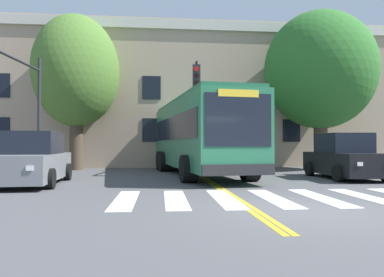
{
  "coord_description": "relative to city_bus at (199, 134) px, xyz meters",
  "views": [
    {
      "loc": [
        -3.27,
        -7.8,
        1.43
      ],
      "look_at": [
        -1.59,
        8.4,
        1.67
      ],
      "focal_mm": 35.0,
      "sensor_mm": 36.0,
      "label": 1
    }
  ],
  "objects": [
    {
      "name": "ground_plane",
      "position": [
        1.18,
        -9.42,
        -1.87
      ],
      "size": [
        120.0,
        120.0,
        0.0
      ],
      "primitive_type": "plane",
      "color": "#4C4C4F"
    },
    {
      "name": "crosswalk",
      "position": [
        1.7,
        -7.61,
        -1.87
      ],
      "size": [
        9.6,
        3.61,
        0.01
      ],
      "color": "white",
      "rests_on": "ground"
    },
    {
      "name": "lane_line_yellow_inner",
      "position": [
        -0.03,
        6.39,
        -1.87
      ],
      "size": [
        0.12,
        36.0,
        0.01
      ],
      "primitive_type": "cube",
      "color": "gold",
      "rests_on": "ground"
    },
    {
      "name": "lane_line_yellow_outer",
      "position": [
        0.13,
        6.39,
        -1.87
      ],
      "size": [
        0.12,
        36.0,
        0.01
      ],
      "primitive_type": "cube",
      "color": "gold",
      "rests_on": "ground"
    },
    {
      "name": "city_bus",
      "position": [
        0.0,
        0.0,
        0.0
      ],
      "size": [
        3.9,
        11.06,
        3.47
      ],
      "color": "#28704C",
      "rests_on": "ground"
    },
    {
      "name": "car_grey_near_lane",
      "position": [
        -6.34,
        -3.51,
        -1.03
      ],
      "size": [
        2.28,
        4.81,
        1.86
      ],
      "color": "slate",
      "rests_on": "ground"
    },
    {
      "name": "car_black_far_lane",
      "position": [
        5.8,
        -2.44,
        -1.03
      ],
      "size": [
        2.19,
        4.43,
        1.87
      ],
      "color": "black",
      "rests_on": "ground"
    },
    {
      "name": "car_tan_behind_bus",
      "position": [
        0.2,
        10.27,
        -1.1
      ],
      "size": [
        2.07,
        4.16,
        1.68
      ],
      "color": "tan",
      "rests_on": "ground"
    },
    {
      "name": "traffic_light_far_corner",
      "position": [
        -7.58,
        -0.95,
        1.76
      ],
      "size": [
        0.7,
        4.36,
        5.44
      ],
      "color": "#28282D",
      "rests_on": "ground"
    },
    {
      "name": "traffic_light_overhead",
      "position": [
        -0.02,
        0.84,
        1.78
      ],
      "size": [
        0.61,
        3.63,
        5.43
      ],
      "color": "#28282D",
      "rests_on": "ground"
    },
    {
      "name": "street_tree_curbside_large",
      "position": [
        7.28,
        2.96,
        3.71
      ],
      "size": [
        7.17,
        6.91,
        8.93
      ],
      "color": "#4C3D2D",
      "rests_on": "ground"
    },
    {
      "name": "street_tree_curbside_small",
      "position": [
        -6.33,
        4.01,
        3.58
      ],
      "size": [
        6.52,
        6.61,
        8.61
      ],
      "color": "#4C3D2D",
      "rests_on": "ground"
    },
    {
      "name": "building_facade",
      "position": [
        -2.2,
        9.0,
        2.67
      ],
      "size": [
        43.41,
        7.55,
        9.07
      ],
      "color": "tan",
      "rests_on": "ground"
    }
  ]
}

